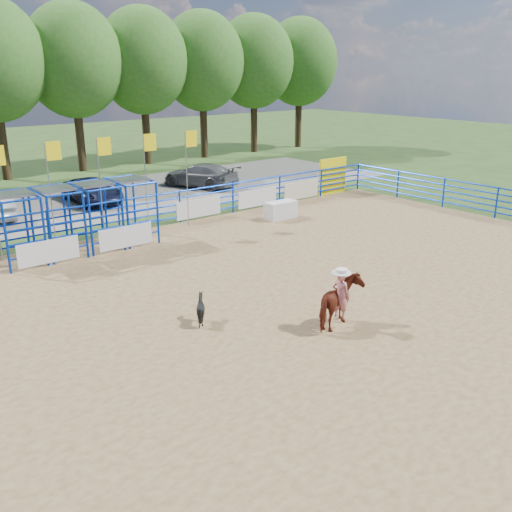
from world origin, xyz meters
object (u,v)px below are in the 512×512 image
Objects in this scene: car_d at (201,175)px; car_c at (93,191)px; calf at (201,309)px; announcer_table at (281,210)px; horse_and_rider at (340,299)px.

car_c is at bearing -21.38° from car_d.
car_c is (3.79, 16.02, 0.21)m from calf.
calf is at bearing -141.84° from announcer_table.
horse_and_rider is 2.95× the size of calf.
car_d is at bearing 67.50° from horse_and_rider.
calf is 16.46m from car_c.
calf is (-9.27, -7.28, -0.01)m from announcer_table.
car_c is at bearing -26.92° from calf.
car_d is (6.70, -0.09, 0.07)m from car_c.
car_c reaches higher than calf.
calf is at bearing 36.02° from car_d.
horse_and_rider is at bearing -123.16° from announcer_table.
announcer_table is 8.74m from car_d.
car_d is (1.22, 8.65, 0.27)m from announcer_table.
announcer_table is at bearing 61.36° from car_d.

